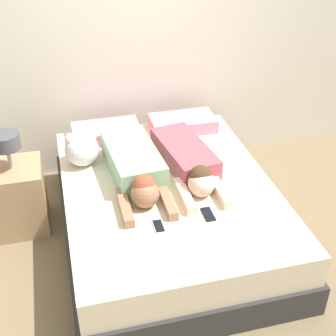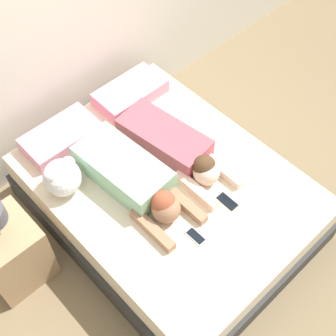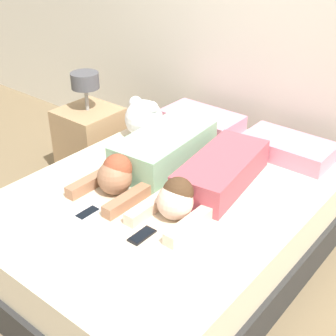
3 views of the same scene
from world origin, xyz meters
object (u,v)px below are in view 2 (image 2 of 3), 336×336
Objects in this scene: person_right at (176,148)px; cell_phone_left at (196,236)px; bed at (168,198)px; plush_toy at (62,177)px; nightstand at (10,251)px; pillow_head_right at (130,93)px; cell_phone_right at (227,201)px; person_left at (133,178)px; pillow_head_left at (61,137)px.

person_right is 6.84× the size of cell_phone_left.
person_right reaches higher than bed.
cell_phone_left is 0.54× the size of plush_toy.
bed is at bearing -19.80° from nightstand.
cell_phone_left is at bearing -112.42° from pillow_head_right.
pillow_head_right is 1.59m from nightstand.
bed is 0.54m from cell_phone_right.
person_right is (0.20, 0.13, 0.35)m from bed.
bed is 2.43× the size of nightstand.
cell_phone_left is at bearing -42.61° from nightstand.
person_left is 0.70m from cell_phone_right.
bed is 0.97m from pillow_head_right.
nightstand reaches higher than cell_phone_right.
nightstand is at bearing 162.84° from person_left.
cell_phone_right is (0.37, 0.04, 0.00)m from cell_phone_left.
pillow_head_right is at bearing 0.00° from pillow_head_left.
pillow_head_right is at bearing 82.12° from cell_phone_right.
cell_phone_left is at bearing -86.51° from person_left.
pillow_head_left is at bearing 97.25° from cell_phone_left.
pillow_head_left is 1.33m from cell_phone_left.
nightstand is (-0.56, -0.04, -0.33)m from plush_toy.
pillow_head_left is 1.38m from cell_phone_right.
cell_phone_left is (-0.19, -0.48, 0.26)m from bed.
cell_phone_right is 0.18× the size of nightstand.
cell_phone_left is 1.00× the size of cell_phone_right.
person_right is 1.42m from nightstand.
person_left is at bearing 150.19° from bed.
plush_toy is 0.33× the size of nightstand.
pillow_head_right is 3.82× the size of cell_phone_right.
plush_toy is (-0.41, 0.94, 0.14)m from cell_phone_left.
person_left is 0.61m from cell_phone_left.
cell_phone_left is (-0.54, -1.32, -0.06)m from pillow_head_right.
cell_phone_right is (0.53, -1.27, -0.06)m from pillow_head_left.
person_left is 0.50m from plush_toy.
cell_phone_right is (-0.18, -1.27, -0.06)m from pillow_head_right.
plush_toy is at bearing 142.52° from bed.
bed is at bearing -37.48° from plush_toy.
pillow_head_right is at bearing 50.83° from person_left.
nightstand is at bearing 160.20° from bed.
person_left is 1.22× the size of nightstand.
pillow_head_left reaches higher than cell_phone_left.
pillow_head_right is at bearing 21.62° from plush_toy.
pillow_head_left is 0.94m from nightstand.
pillow_head_left is at bearing 27.82° from nightstand.
cell_phone_left is (0.17, -1.32, -0.06)m from pillow_head_left.
bed is 13.71× the size of cell_phone_right.
nightstand reaches higher than plush_toy.
pillow_head_left is 0.68× the size of nightstand.
person_left reaches higher than pillow_head_right.
plush_toy reaches higher than pillow_head_left.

